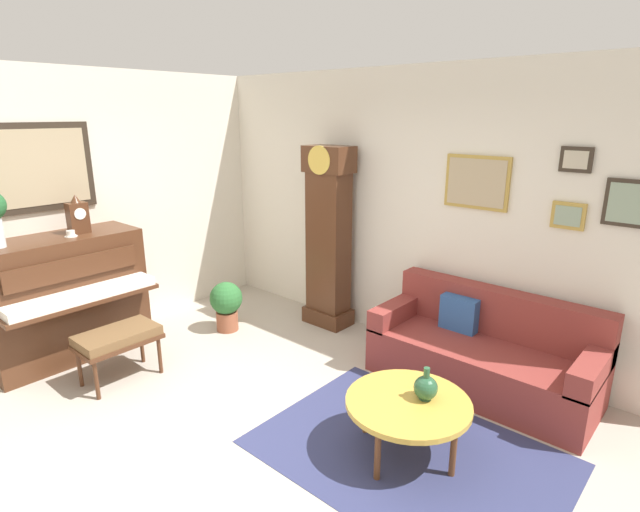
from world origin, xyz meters
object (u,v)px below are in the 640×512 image
at_px(potted_plant, 226,303).
at_px(grandfather_clock, 328,243).
at_px(piano_bench, 118,339).
at_px(mantel_clock, 78,216).
at_px(green_jug, 426,388).
at_px(teacup, 71,234).
at_px(couch, 483,353).
at_px(piano, 66,297).
at_px(coffee_table, 408,404).

bearing_deg(potted_plant, grandfather_clock, 51.07).
distance_m(piano_bench, mantel_clock, 1.30).
height_order(grandfather_clock, green_jug, grandfather_clock).
relative_size(piano_bench, green_jug, 2.92).
relative_size(piano_bench, grandfather_clock, 0.34).
height_order(grandfather_clock, mantel_clock, grandfather_clock).
height_order(grandfather_clock, teacup, grandfather_clock).
xyz_separation_m(grandfather_clock, couch, (1.92, -0.14, -0.65)).
bearing_deg(teacup, piano_bench, -1.38).
xyz_separation_m(piano, coffee_table, (3.33, 0.92, -0.23)).
distance_m(couch, potted_plant, 2.75).
bearing_deg(teacup, grandfather_clock, 58.68).
height_order(couch, teacup, teacup).
xyz_separation_m(grandfather_clock, mantel_clock, (-1.42, -2.08, 0.43)).
xyz_separation_m(piano_bench, coffee_table, (2.50, 0.84, -0.01)).
bearing_deg(potted_plant, piano, -116.54).
bearing_deg(couch, piano, -147.18).
height_order(piano_bench, green_jug, green_jug).
bearing_deg(teacup, coffee_table, 14.14).
bearing_deg(piano, green_jug, 16.59).
bearing_deg(mantel_clock, couch, 30.13).
xyz_separation_m(couch, coffee_table, (-0.01, -1.24, 0.08)).
relative_size(grandfather_clock, mantel_clock, 5.34).
bearing_deg(couch, mantel_clock, -149.87).
height_order(piano, teacup, teacup).
bearing_deg(teacup, piano, -131.10).
distance_m(coffee_table, teacup, 3.46).
distance_m(piano, green_jug, 3.56).
xyz_separation_m(piano_bench, potted_plant, (-0.13, 1.32, -0.08)).
distance_m(mantel_clock, teacup, 0.21).
xyz_separation_m(piano_bench, green_jug, (2.58, 0.94, 0.10)).
relative_size(couch, coffee_table, 2.16).
height_order(grandfather_clock, couch, grandfather_clock).
relative_size(grandfather_clock, teacup, 17.50).
distance_m(grandfather_clock, potted_plant, 1.32).
bearing_deg(piano, teacup, 48.90).
bearing_deg(coffee_table, piano_bench, -161.53).
relative_size(piano, coffee_table, 1.64).
height_order(piano_bench, mantel_clock, mantel_clock).
relative_size(piano, piano_bench, 2.06).
bearing_deg(potted_plant, coffee_table, -10.47).
height_order(couch, mantel_clock, mantel_clock).
height_order(grandfather_clock, potted_plant, grandfather_clock).
bearing_deg(green_jug, teacup, -164.56).
bearing_deg(grandfather_clock, teacup, -121.32).
xyz_separation_m(green_jug, potted_plant, (-2.71, 0.39, -0.19)).
distance_m(piano_bench, green_jug, 2.74).
height_order(mantel_clock, potted_plant, mantel_clock).
distance_m(mantel_clock, potted_plant, 1.74).
xyz_separation_m(piano, potted_plant, (0.70, 1.40, -0.30)).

